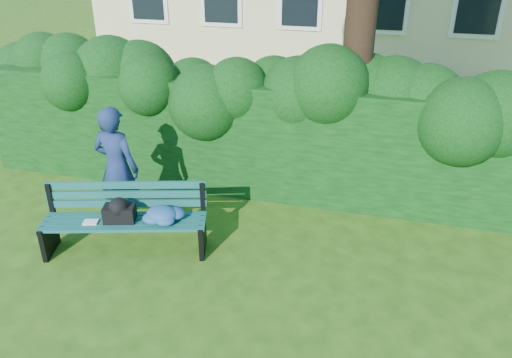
# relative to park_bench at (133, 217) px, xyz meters

# --- Properties ---
(ground) EXTENTS (80.00, 80.00, 0.00)m
(ground) POSITION_rel_park_bench_xyz_m (1.48, -0.01, -0.50)
(ground) COLOR #265011
(ground) RESTS_ON ground
(hedge) EXTENTS (10.00, 1.00, 1.80)m
(hedge) POSITION_rel_park_bench_xyz_m (1.48, 2.19, 0.40)
(hedge) COLOR black
(hedge) RESTS_ON ground
(park_bench) EXTENTS (2.17, 1.11, 0.89)m
(park_bench) POSITION_rel_park_bench_xyz_m (0.00, 0.00, 0.00)
(park_bench) COLOR #0F4C44
(park_bench) RESTS_ON ground
(man_reading) EXTENTS (0.68, 0.47, 1.78)m
(man_reading) POSITION_rel_park_bench_xyz_m (-0.48, 0.54, 0.39)
(man_reading) COLOR navy
(man_reading) RESTS_ON ground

